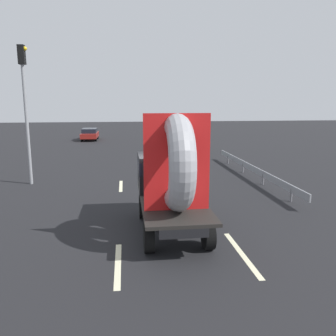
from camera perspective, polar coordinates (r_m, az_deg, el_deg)
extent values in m
plane|color=black|center=(12.22, 0.11, -8.97)|extent=(120.00, 120.00, 0.00)
cylinder|color=black|center=(12.61, -4.13, -6.35)|extent=(0.28, 0.84, 0.84)
cylinder|color=black|center=(12.80, 3.53, -6.07)|extent=(0.28, 0.84, 0.84)
cylinder|color=black|center=(9.85, -3.20, -11.43)|extent=(0.28, 0.84, 0.84)
cylinder|color=black|center=(10.10, 6.65, -10.91)|extent=(0.28, 0.84, 0.84)
cube|color=black|center=(11.15, 0.64, -6.41)|extent=(1.30, 4.69, 0.25)
cube|color=black|center=(12.37, -0.28, -0.83)|extent=(2.00, 1.73, 1.35)
cube|color=black|center=(12.27, -0.25, 0.48)|extent=(2.02, 1.64, 0.44)
cube|color=black|center=(10.29, 1.30, -6.91)|extent=(2.00, 2.96, 0.10)
cube|color=black|center=(11.49, 0.27, -1.88)|extent=(1.80, 0.08, 1.10)
torus|color=#9E9EA3|center=(9.79, 1.46, 0.88)|extent=(0.73, 2.78, 2.78)
cube|color=red|center=(9.79, 1.46, 0.88)|extent=(1.90, 0.03, 2.78)
cylinder|color=black|center=(30.60, 0.60, 3.76)|extent=(0.22, 0.63, 0.63)
cylinder|color=black|center=(30.84, 3.42, 3.80)|extent=(0.22, 0.63, 0.63)
cylinder|color=black|center=(28.02, 1.33, 3.09)|extent=(0.22, 0.63, 0.63)
cylinder|color=black|center=(28.29, 4.39, 3.13)|extent=(0.22, 0.63, 0.63)
cube|color=#33723F|center=(29.39, 2.43, 3.98)|extent=(1.76, 4.11, 0.54)
cube|color=black|center=(29.24, 2.47, 4.96)|extent=(1.58, 2.30, 0.49)
cylinder|color=gray|center=(18.63, -22.24, 6.43)|extent=(0.16, 0.16, 5.90)
cube|color=black|center=(18.71, -23.03, 16.85)|extent=(0.30, 0.36, 0.90)
sphere|color=yellow|center=(18.70, -22.57, 17.75)|extent=(0.20, 0.20, 0.20)
cube|color=gray|center=(19.45, 13.78, -0.05)|extent=(0.06, 12.06, 0.32)
cylinder|color=slate|center=(15.48, 19.67, -4.24)|extent=(0.10, 0.10, 0.55)
cylinder|color=slate|center=(18.14, 15.42, -1.81)|extent=(0.10, 0.10, 0.55)
cylinder|color=slate|center=(20.89, 12.29, -0.01)|extent=(0.10, 0.10, 0.55)
cylinder|color=slate|center=(23.71, 9.89, 1.38)|extent=(0.10, 0.10, 0.55)
cube|color=beige|center=(9.39, -8.27, -15.49)|extent=(0.16, 2.55, 0.01)
cube|color=beige|center=(17.41, -7.79, -2.96)|extent=(0.16, 2.30, 0.01)
cube|color=beige|center=(10.10, 12.06, -13.65)|extent=(0.16, 2.96, 0.01)
cube|color=beige|center=(17.45, 3.47, -2.84)|extent=(0.16, 2.19, 0.01)
cylinder|color=black|center=(39.83, -13.63, 5.12)|extent=(0.20, 0.59, 0.59)
cylinder|color=black|center=(39.69, -11.56, 5.18)|extent=(0.20, 0.59, 0.59)
cylinder|color=black|center=(37.37, -14.05, 4.73)|extent=(0.20, 0.59, 0.59)
cylinder|color=black|center=(37.22, -11.84, 4.80)|extent=(0.20, 0.59, 0.59)
cube|color=maroon|center=(38.49, -12.78, 5.34)|extent=(1.67, 3.89, 0.51)
cube|color=black|center=(38.36, -12.83, 6.05)|extent=(1.50, 2.18, 0.46)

